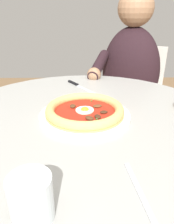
{
  "coord_description": "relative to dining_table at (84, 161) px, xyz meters",
  "views": [
    {
      "loc": [
        -0.0,
        0.62,
        1.06
      ],
      "look_at": [
        -0.01,
        -0.02,
        0.76
      ],
      "focal_mm": 34.16,
      "sensor_mm": 36.0,
      "label": 1
    }
  ],
  "objects": [
    {
      "name": "fork_utensil",
      "position": [
        -0.1,
        0.32,
        0.18
      ],
      "size": [
        0.03,
        0.16,
        0.0
      ],
      "color": "#BCBCC1",
      "rests_on": "dining_table"
    },
    {
      "name": "pizza_on_plate",
      "position": [
        -0.0,
        -0.0,
        0.2
      ],
      "size": [
        0.29,
        0.29,
        0.04
      ],
      "color": "white",
      "rests_on": "dining_table"
    },
    {
      "name": "dining_table",
      "position": [
        0.0,
        0.0,
        0.0
      ],
      "size": [
        0.97,
        0.97,
        0.75
      ],
      "color": "#999993",
      "rests_on": "ground"
    },
    {
      "name": "water_glass",
      "position": [
        0.09,
        0.37,
        0.21
      ],
      "size": [
        0.07,
        0.07,
        0.08
      ],
      "color": "silver",
      "rests_on": "dining_table"
    },
    {
      "name": "cafe_chair_diner",
      "position": [
        -0.33,
        -0.79,
        -0.05
      ],
      "size": [
        0.55,
        0.55,
        0.84
      ],
      "color": "beige",
      "rests_on": "ground"
    },
    {
      "name": "steak_knife",
      "position": [
        0.03,
        -0.31,
        0.18
      ],
      "size": [
        0.13,
        0.18,
        0.01
      ],
      "color": "silver",
      "rests_on": "dining_table"
    },
    {
      "name": "diner_person",
      "position": [
        -0.28,
        -0.66,
        -0.05
      ],
      "size": [
        0.48,
        0.47,
        1.17
      ],
      "color": "#282833",
      "rests_on": "ground"
    }
  ]
}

